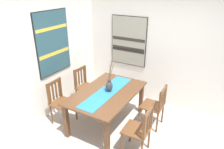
% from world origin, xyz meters
% --- Properties ---
extents(ground_plane, '(6.40, 6.40, 0.03)m').
position_xyz_m(ground_plane, '(0.00, 0.00, -0.01)').
color(ground_plane, '#B2A89E').
extents(wall_back, '(6.40, 0.12, 2.70)m').
position_xyz_m(wall_back, '(0.00, 1.86, 1.35)').
color(wall_back, silver).
rests_on(wall_back, ground_plane).
extents(wall_side, '(0.12, 6.40, 2.70)m').
position_xyz_m(wall_side, '(1.86, 0.00, 1.35)').
color(wall_side, silver).
rests_on(wall_side, ground_plane).
extents(dining_table, '(1.64, 1.04, 0.74)m').
position_xyz_m(dining_table, '(0.42, 0.51, 0.64)').
color(dining_table, '#51331E').
rests_on(dining_table, ground_plane).
extents(table_runner, '(1.51, 0.36, 0.01)m').
position_xyz_m(table_runner, '(0.42, 0.51, 0.74)').
color(table_runner, '#236B93').
rests_on(table_runner, dining_table).
extents(centerpiece_vase, '(0.18, 0.17, 0.71)m').
position_xyz_m(centerpiece_vase, '(0.46, 0.49, 0.87)').
color(centerpiece_vase, '#333338').
rests_on(centerpiece_vase, dining_table).
extents(chair_0, '(0.43, 0.43, 0.91)m').
position_xyz_m(chair_0, '(-0.02, -0.37, 0.48)').
color(chair_0, brown).
rests_on(chair_0, ground_plane).
extents(chair_1, '(0.45, 0.45, 0.91)m').
position_xyz_m(chair_1, '(0.81, 1.36, 0.48)').
color(chair_1, brown).
rests_on(chair_1, ground_plane).
extents(chair_2, '(0.43, 0.43, 0.91)m').
position_xyz_m(chair_2, '(0.01, 1.38, 0.48)').
color(chair_2, brown).
rests_on(chair_2, ground_plane).
extents(chair_3, '(0.42, 0.42, 0.89)m').
position_xyz_m(chair_3, '(0.83, -0.36, 0.48)').
color(chair_3, brown).
rests_on(chair_3, ground_plane).
extents(painting_on_back_wall, '(0.91, 0.05, 1.32)m').
position_xyz_m(painting_on_back_wall, '(0.39, 1.79, 1.56)').
color(painting_on_back_wall, black).
extents(painting_on_side_wall, '(0.05, 0.91, 1.19)m').
position_xyz_m(painting_on_side_wall, '(1.79, 0.73, 1.41)').
color(painting_on_side_wall, black).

